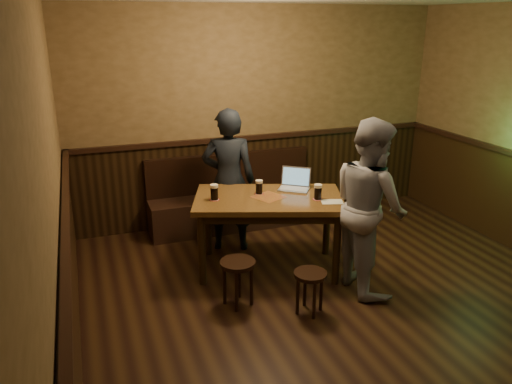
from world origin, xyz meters
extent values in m
cube|color=black|center=(0.00, 0.00, -0.01)|extent=(5.00, 6.00, 0.02)
cube|color=olive|center=(0.00, 3.01, 1.40)|extent=(5.00, 0.02, 2.80)
cube|color=olive|center=(-2.51, 0.00, 1.40)|extent=(0.02, 6.00, 2.80)
cube|color=black|center=(0.00, 2.98, 0.55)|extent=(4.98, 0.04, 1.10)
cube|color=black|center=(-2.48, 0.00, 0.55)|extent=(0.04, 5.98, 1.10)
cube|color=black|center=(0.00, 2.95, 1.13)|extent=(4.98, 0.06, 0.06)
cube|color=black|center=(-2.45, 0.00, 1.13)|extent=(0.06, 5.98, 0.06)
cube|color=black|center=(-0.47, 2.71, 0.23)|extent=(2.20, 0.50, 0.45)
cube|color=black|center=(-0.47, 2.91, 0.70)|extent=(2.20, 0.10, 0.50)
cube|color=#4F3116|center=(-0.47, 1.46, 0.80)|extent=(1.76, 1.35, 0.06)
cube|color=black|center=(-0.47, 1.46, 0.72)|extent=(1.59, 1.18, 0.09)
cube|color=maroon|center=(-0.47, 1.46, 0.83)|extent=(0.38, 0.38, 0.00)
cylinder|color=black|center=(-1.24, 1.36, 0.39)|extent=(0.08, 0.08, 0.78)
cylinder|color=black|center=(-1.00, 2.03, 0.39)|extent=(0.08, 0.08, 0.78)
cylinder|color=black|center=(0.06, 0.90, 0.39)|extent=(0.08, 0.08, 0.78)
cylinder|color=black|center=(0.30, 1.57, 0.39)|extent=(0.08, 0.08, 0.78)
cylinder|color=black|center=(-1.01, 0.86, 0.44)|extent=(0.44, 0.44, 0.04)
cylinder|color=black|center=(-0.89, 0.81, 0.22)|extent=(0.04, 0.04, 0.44)
cylinder|color=black|center=(-0.96, 0.98, 0.22)|extent=(0.04, 0.04, 0.44)
cylinder|color=black|center=(-1.13, 0.91, 0.22)|extent=(0.04, 0.04, 0.44)
cylinder|color=black|center=(-1.06, 0.74, 0.22)|extent=(0.04, 0.04, 0.44)
cylinder|color=black|center=(-0.43, 0.50, 0.40)|extent=(0.33, 0.33, 0.04)
cylinder|color=black|center=(-0.31, 0.49, 0.20)|extent=(0.03, 0.03, 0.40)
cylinder|color=black|center=(-0.42, 0.62, 0.20)|extent=(0.03, 0.03, 0.40)
cylinder|color=black|center=(-0.55, 0.51, 0.20)|extent=(0.03, 0.03, 0.40)
cylinder|color=black|center=(-0.44, 0.38, 0.20)|extent=(0.03, 0.03, 0.40)
cylinder|color=maroon|center=(-1.03, 1.57, 0.83)|extent=(0.11, 0.11, 0.00)
cylinder|color=silver|center=(-1.03, 1.57, 0.84)|extent=(0.09, 0.09, 0.00)
cylinder|color=black|center=(-1.03, 1.57, 0.90)|extent=(0.08, 0.08, 0.13)
cylinder|color=beige|center=(-1.03, 1.57, 0.98)|extent=(0.08, 0.08, 0.03)
cylinder|color=maroon|center=(-0.53, 1.59, 0.83)|extent=(0.10, 0.10, 0.00)
cylinder|color=silver|center=(-0.53, 1.59, 0.84)|extent=(0.08, 0.08, 0.00)
cylinder|color=black|center=(-0.53, 1.59, 0.90)|extent=(0.07, 0.07, 0.12)
cylinder|color=beige|center=(-0.53, 1.59, 0.97)|extent=(0.08, 0.08, 0.03)
cylinder|color=maroon|center=(-0.02, 1.22, 0.83)|extent=(0.11, 0.11, 0.00)
cylinder|color=silver|center=(-0.02, 1.22, 0.84)|extent=(0.09, 0.09, 0.00)
cylinder|color=black|center=(-0.02, 1.22, 0.90)|extent=(0.08, 0.08, 0.13)
cylinder|color=beige|center=(-0.02, 1.22, 0.98)|extent=(0.08, 0.08, 0.03)
cube|color=silver|center=(-0.13, 1.58, 0.84)|extent=(0.40, 0.37, 0.02)
cube|color=#B2B2B7|center=(-0.13, 1.58, 0.85)|extent=(0.34, 0.32, 0.00)
cube|color=silver|center=(-0.06, 1.67, 0.95)|extent=(0.30, 0.25, 0.21)
cube|color=#5D8EAD|center=(-0.07, 1.67, 0.95)|extent=(0.27, 0.22, 0.18)
cube|color=silver|center=(0.09, 1.10, 0.83)|extent=(0.26, 0.21, 0.00)
imported|color=black|center=(-0.71, 2.12, 0.84)|extent=(0.72, 0.59, 1.69)
imported|color=#9A9A9F|center=(0.32, 0.77, 0.87)|extent=(0.70, 0.88, 1.74)
camera|label=1|loc=(-2.28, -3.16, 2.59)|focal=35.00mm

